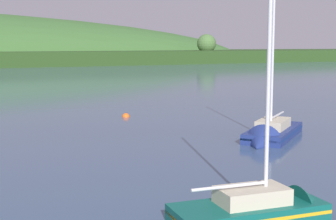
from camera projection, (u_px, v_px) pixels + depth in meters
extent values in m
sphere|color=#476B38|center=(207.00, 44.00, 211.25)|extent=(8.15, 8.15, 8.15)
cube|color=#0F564C|center=(248.00, 220.00, 19.90)|extent=(6.52, 3.28, 1.32)
cone|color=#0F564C|center=(313.00, 211.00, 20.98)|extent=(1.87, 2.51, 2.31)
cube|color=gold|center=(248.00, 211.00, 19.86)|extent=(6.52, 3.30, 0.14)
cube|color=#BCB299|center=(252.00, 195.00, 19.83)|extent=(3.01, 2.02, 0.65)
cylinder|color=silver|center=(268.00, 86.00, 19.48)|extent=(0.17, 0.17, 9.38)
cylinder|color=silver|center=(230.00, 186.00, 19.41)|extent=(3.26, 0.60, 0.13)
cube|color=navy|center=(273.00, 137.00, 37.87)|extent=(8.03, 6.90, 1.37)
cone|color=navy|center=(260.00, 146.00, 34.36)|extent=(3.19, 3.37, 2.74)
cube|color=navy|center=(274.00, 132.00, 37.83)|extent=(8.05, 6.92, 0.15)
cube|color=#BCB299|center=(273.00, 124.00, 37.56)|extent=(4.00, 3.64, 0.68)
cylinder|color=silver|center=(273.00, 58.00, 36.22)|extent=(0.20, 0.20, 10.67)
cylinder|color=silver|center=(277.00, 115.00, 38.64)|extent=(3.44, 2.53, 0.16)
sphere|color=#EA5B19|center=(126.00, 117.00, 48.73)|extent=(0.75, 0.75, 0.75)
cylinder|color=black|center=(126.00, 113.00, 48.68)|extent=(0.04, 0.04, 0.08)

